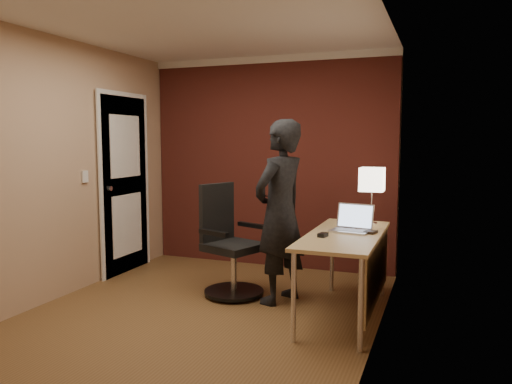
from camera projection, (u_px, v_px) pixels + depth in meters
room at (235, 154)px, 5.67m from camera, size 4.00×4.00×4.00m
desk at (353, 249)px, 4.25m from camera, size 0.60×1.50×0.73m
desk_lamp at (372, 180)px, 4.68m from camera, size 0.22×0.22×0.54m
laptop at (353, 224)px, 4.37m from camera, size 0.37×0.31×0.23m
mouse at (323, 235)px, 4.11m from camera, size 0.08×0.11×0.03m
wallet at (370, 232)px, 4.26m from camera, size 0.12×0.13×0.02m
office_chair at (229, 247)px, 4.89m from camera, size 0.62×0.68×1.07m
person at (280, 212)px, 4.64m from camera, size 0.60×0.73×1.71m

